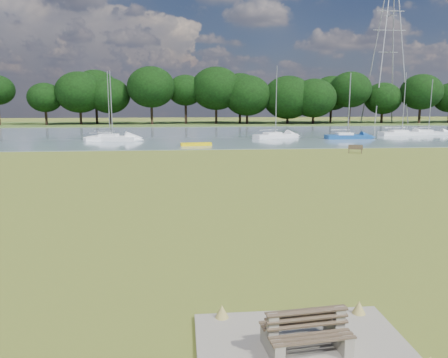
{
  "coord_description": "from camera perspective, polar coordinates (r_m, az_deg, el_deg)",
  "views": [
    {
      "loc": [
        -2.3,
        -21.55,
        4.83
      ],
      "look_at": [
        -0.45,
        -2.0,
        1.32
      ],
      "focal_mm": 35.0,
      "sensor_mm": 36.0,
      "label": 1
    }
  ],
  "objects": [
    {
      "name": "ground",
      "position": [
        22.2,
        0.66,
        -2.42
      ],
      "size": [
        220.0,
        220.0,
        0.0
      ],
      "primitive_type": "plane",
      "color": "olive"
    },
    {
      "name": "river",
      "position": [
        63.77,
        -3.35,
        5.79
      ],
      "size": [
        220.0,
        40.0,
        0.1
      ],
      "primitive_type": "cube",
      "color": "slate",
      "rests_on": "ground"
    },
    {
      "name": "far_bank",
      "position": [
        93.7,
        -4.03,
        7.17
      ],
      "size": [
        220.0,
        20.0,
        0.4
      ],
      "primitive_type": "cube",
      "color": "#4C6626",
      "rests_on": "ground"
    },
    {
      "name": "concrete_pad",
      "position": [
        9.23,
        10.58,
        -21.25
      ],
      "size": [
        4.2,
        3.2,
        0.1
      ],
      "primitive_type": "cube",
      "color": "gray",
      "rests_on": "ground"
    },
    {
      "name": "bench_pair",
      "position": [
        9.02,
        10.66,
        -19.05
      ],
      "size": [
        1.72,
        1.12,
        0.87
      ],
      "rotation": [
        0.0,
        0.0,
        0.11
      ],
      "color": "gray",
      "rests_on": "concrete_pad"
    },
    {
      "name": "riverbank_bench",
      "position": [
        42.74,
        16.78,
        3.78
      ],
      "size": [
        1.37,
        0.83,
        0.81
      ],
      "rotation": [
        0.0,
        0.0,
        -0.36
      ],
      "color": "brown",
      "rests_on": "ground"
    },
    {
      "name": "kayak",
      "position": [
        47.58,
        -3.66,
        4.56
      ],
      "size": [
        3.42,
        1.23,
        0.33
      ],
      "primitive_type": "cube",
      "rotation": [
        0.0,
        0.0,
        0.14
      ],
      "color": "#E3C206",
      "rests_on": "river"
    },
    {
      "name": "pylon",
      "position": [
        102.47,
        20.82,
        17.97
      ],
      "size": [
        7.2,
        5.05,
        31.63
      ],
      "color": "#969799",
      "rests_on": "far_bank"
    },
    {
      "name": "tree_line",
      "position": [
        90.2,
        1.39,
        11.34
      ],
      "size": [
        159.29,
        9.37,
        11.34
      ],
      "color": "black",
      "rests_on": "far_bank"
    },
    {
      "name": "sailboat_0",
      "position": [
        69.95,
        25.09,
        5.62
      ],
      "size": [
        5.95,
        2.78,
        7.83
      ],
      "rotation": [
        0.0,
        0.0,
        -0.21
      ],
      "color": "white",
      "rests_on": "river"
    },
    {
      "name": "sailboat_1",
      "position": [
        56.03,
        -14.72,
        5.33
      ],
      "size": [
        6.43,
        4.04,
        8.35
      ],
      "rotation": [
        0.0,
        0.0,
        0.4
      ],
      "color": "white",
      "rests_on": "river"
    },
    {
      "name": "sailboat_2",
      "position": [
        67.0,
        22.18,
        5.7
      ],
      "size": [
        6.66,
        2.44,
        8.7
      ],
      "rotation": [
        0.0,
        0.0,
        0.1
      ],
      "color": "white",
      "rests_on": "river"
    },
    {
      "name": "sailboat_3",
      "position": [
        55.16,
        -14.41,
        5.38
      ],
      "size": [
        6.23,
        3.37,
        8.35
      ],
      "rotation": [
        0.0,
        0.0,
        -0.3
      ],
      "color": "white",
      "rests_on": "river"
    },
    {
      "name": "sailboat_4",
      "position": [
        58.28,
        15.8,
        5.55
      ],
      "size": [
        5.78,
        1.85,
        8.26
      ],
      "rotation": [
        0.0,
        0.0,
        0.04
      ],
      "color": "navy",
      "rests_on": "river"
    },
    {
      "name": "sailboat_6",
      "position": [
        57.85,
        6.69,
        5.81
      ],
      "size": [
        6.34,
        4.1,
        9.23
      ],
      "rotation": [
        0.0,
        0.0,
        0.42
      ],
      "color": "white",
      "rests_on": "river"
    }
  ]
}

